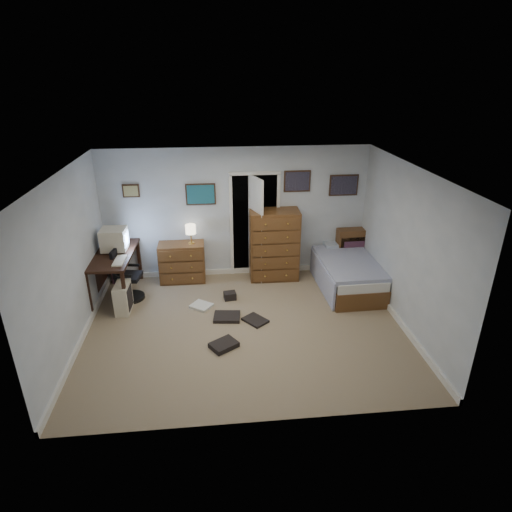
{
  "coord_description": "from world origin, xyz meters",
  "views": [
    {
      "loc": [
        -0.42,
        -5.76,
        3.78
      ],
      "look_at": [
        0.2,
        0.3,
        1.1
      ],
      "focal_mm": 30.0,
      "sensor_mm": 36.0,
      "label": 1
    }
  ],
  "objects_px": {
    "office_chair": "(126,280)",
    "low_dresser": "(182,262)",
    "bed": "(346,272)",
    "tall_dresser": "(274,245)",
    "computer_desk": "(109,264)"
  },
  "relations": [
    {
      "from": "tall_dresser",
      "to": "bed",
      "type": "height_order",
      "value": "tall_dresser"
    },
    {
      "from": "low_dresser",
      "to": "tall_dresser",
      "type": "xyz_separation_m",
      "value": [
        1.77,
        -0.02,
        0.3
      ]
    },
    {
      "from": "low_dresser",
      "to": "bed",
      "type": "bearing_deg",
      "value": -10.42
    },
    {
      "from": "low_dresser",
      "to": "tall_dresser",
      "type": "relative_size",
      "value": 0.63
    },
    {
      "from": "office_chair",
      "to": "low_dresser",
      "type": "relative_size",
      "value": 1.11
    },
    {
      "from": "bed",
      "to": "low_dresser",
      "type": "bearing_deg",
      "value": 168.26
    },
    {
      "from": "computer_desk",
      "to": "tall_dresser",
      "type": "xyz_separation_m",
      "value": [
        3.0,
        0.48,
        0.04
      ]
    },
    {
      "from": "office_chair",
      "to": "tall_dresser",
      "type": "bearing_deg",
      "value": 21.25
    },
    {
      "from": "low_dresser",
      "to": "bed",
      "type": "relative_size",
      "value": 0.45
    },
    {
      "from": "office_chair",
      "to": "low_dresser",
      "type": "xyz_separation_m",
      "value": [
        0.94,
        0.63,
        0.01
      ]
    },
    {
      "from": "low_dresser",
      "to": "bed",
      "type": "height_order",
      "value": "low_dresser"
    },
    {
      "from": "computer_desk",
      "to": "bed",
      "type": "xyz_separation_m",
      "value": [
        4.29,
        -0.05,
        -0.35
      ]
    },
    {
      "from": "low_dresser",
      "to": "bed",
      "type": "xyz_separation_m",
      "value": [
        3.05,
        -0.56,
        -0.09
      ]
    },
    {
      "from": "computer_desk",
      "to": "bed",
      "type": "relative_size",
      "value": 0.77
    },
    {
      "from": "tall_dresser",
      "to": "bed",
      "type": "distance_m",
      "value": 1.45
    }
  ]
}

